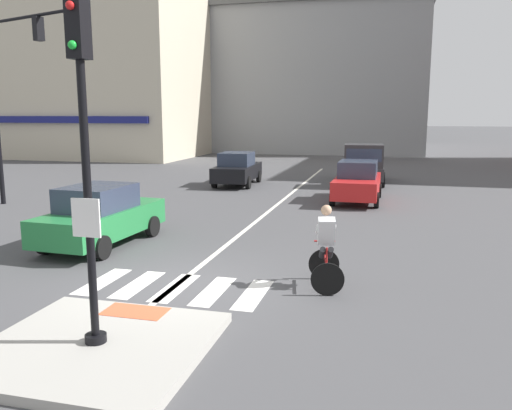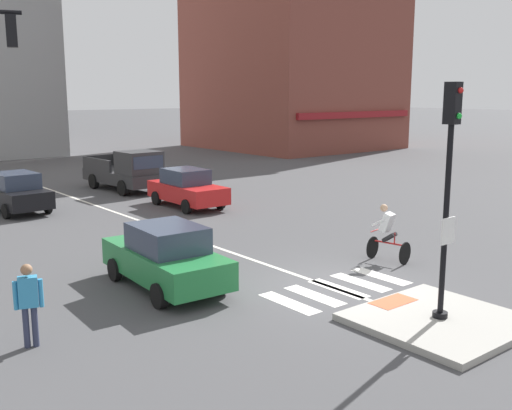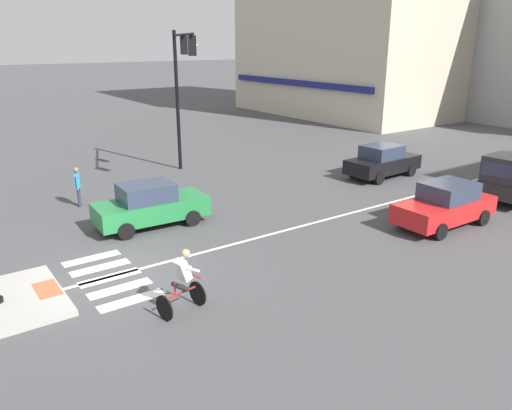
# 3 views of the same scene
# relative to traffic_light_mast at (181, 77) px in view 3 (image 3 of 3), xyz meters

# --- Properties ---
(ground_plane) EXTENTS (300.00, 300.00, 0.00)m
(ground_plane) POSITION_rel_traffic_light_mast_xyz_m (9.03, -7.03, -4.92)
(ground_plane) COLOR #474749
(tactile_pad_front) EXTENTS (1.10, 0.60, 0.01)m
(tactile_pad_front) POSITION_rel_traffic_light_mast_xyz_m (9.03, -8.91, -4.77)
(tactile_pad_front) COLOR #DB5B38
(tactile_pad_front) RESTS_ON traffic_island
(crosswalk_stripe_a) EXTENTS (0.44, 1.80, 0.01)m
(crosswalk_stripe_a) POSITION_rel_traffic_light_mast_xyz_m (7.38, -7.18, -4.92)
(crosswalk_stripe_a) COLOR silver
(crosswalk_stripe_a) RESTS_ON ground
(crosswalk_stripe_b) EXTENTS (0.44, 1.80, 0.01)m
(crosswalk_stripe_b) POSITION_rel_traffic_light_mast_xyz_m (8.20, -7.18, -4.92)
(crosswalk_stripe_b) COLOR silver
(crosswalk_stripe_b) RESTS_ON ground
(crosswalk_stripe_c) EXTENTS (0.44, 1.80, 0.01)m
(crosswalk_stripe_c) POSITION_rel_traffic_light_mast_xyz_m (9.03, -7.18, -4.92)
(crosswalk_stripe_c) COLOR silver
(crosswalk_stripe_c) RESTS_ON ground
(crosswalk_stripe_d) EXTENTS (0.44, 1.80, 0.01)m
(crosswalk_stripe_d) POSITION_rel_traffic_light_mast_xyz_m (9.86, -7.18, -4.92)
(crosswalk_stripe_d) COLOR silver
(crosswalk_stripe_d) RESTS_ON ground
(crosswalk_stripe_e) EXTENTS (0.44, 1.80, 0.01)m
(crosswalk_stripe_e) POSITION_rel_traffic_light_mast_xyz_m (10.69, -7.18, -4.92)
(crosswalk_stripe_e) COLOR silver
(crosswalk_stripe_e) RESTS_ON ground
(lane_centre_line) EXTENTS (0.14, 28.00, 0.01)m
(lane_centre_line) POSITION_rel_traffic_light_mast_xyz_m (8.99, 2.97, -4.92)
(lane_centre_line) COLOR silver
(lane_centre_line) RESTS_ON ground
(traffic_light_mast) EXTENTS (5.28, 1.92, 7.10)m
(traffic_light_mast) POSITION_rel_traffic_light_mast_xyz_m (0.00, 0.00, 0.00)
(traffic_light_mast) COLOR black
(traffic_light_mast) RESTS_ON ground
(car_green_westbound_near) EXTENTS (2.00, 4.18, 1.64)m
(car_green_westbound_near) POSITION_rel_traffic_light_mast_xyz_m (5.71, -4.39, -4.11)
(car_green_westbound_near) COLOR #237A3D
(car_green_westbound_near) RESTS_ON ground
(car_black_westbound_distant) EXTENTS (1.99, 4.18, 1.64)m
(car_black_westbound_distant) POSITION_rel_traffic_light_mast_xyz_m (5.86, 8.10, -4.11)
(car_black_westbound_distant) COLOR black
(car_black_westbound_distant) RESTS_ON ground
(car_red_eastbound_far) EXTENTS (1.89, 4.13, 1.64)m
(car_red_eastbound_far) POSITION_rel_traffic_light_mast_xyz_m (11.97, 4.56, -4.11)
(car_red_eastbound_far) COLOR red
(car_red_eastbound_far) RESTS_ON ground
(cyclist) EXTENTS (0.85, 1.19, 1.68)m
(cyclist) POSITION_rel_traffic_light_mast_xyz_m (12.00, -6.29, -4.05)
(cyclist) COLOR black
(cyclist) RESTS_ON ground
(pedestrian_at_curb_left) EXTENTS (0.53, 0.32, 1.67)m
(pedestrian_at_curb_left) POSITION_rel_traffic_light_mast_xyz_m (1.82, -5.88, -3.94)
(pedestrian_at_curb_left) COLOR #2D334C
(pedestrian_at_curb_left) RESTS_ON ground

